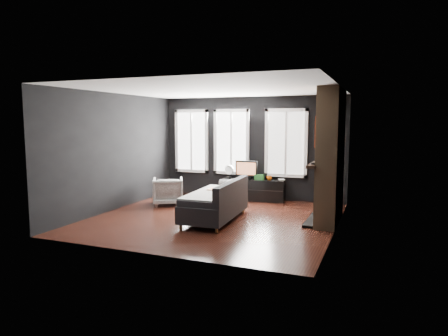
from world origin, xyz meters
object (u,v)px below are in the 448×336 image
at_px(book, 279,176).
at_px(media_console, 254,189).
at_px(mantel_vase, 321,155).
at_px(sofa, 215,200).
at_px(monitor, 246,168).
at_px(armchair, 168,190).
at_px(mug, 269,177).

bearing_deg(book, media_console, -170.56).
bearing_deg(mantel_vase, sofa, -149.39).
distance_m(media_console, book, 0.75).
height_order(sofa, monitor, monitor).
xyz_separation_m(armchair, monitor, (1.60, 1.34, 0.45)).
xyz_separation_m(sofa, mug, (0.52, 2.35, 0.19)).
bearing_deg(mantel_vase, mug, 141.31).
relative_size(armchair, media_console, 0.46).
relative_size(sofa, mug, 15.32).
distance_m(sofa, book, 2.59).
distance_m(sofa, monitor, 2.40).
bearing_deg(armchair, sofa, 119.55).
height_order(media_console, mug, mug).
distance_m(armchair, media_console, 2.25).
relative_size(armchair, mantel_vase, 3.52).
xyz_separation_m(sofa, mantel_vase, (1.99, 1.18, 0.91)).
bearing_deg(mug, mantel_vase, -38.69).
bearing_deg(sofa, mantel_vase, 27.70).
height_order(monitor, mantel_vase, mantel_vase).
relative_size(media_console, monitor, 2.68).
relative_size(monitor, mantel_vase, 2.88).
height_order(sofa, mug, sofa).
xyz_separation_m(monitor, book, (0.84, 0.11, -0.16)).
height_order(sofa, book, sofa).
height_order(sofa, mantel_vase, mantel_vase).
relative_size(sofa, mantel_vase, 9.42).
bearing_deg(mantel_vase, book, 134.03).
xyz_separation_m(book, mantel_vase, (1.25, -1.30, 0.67)).
distance_m(media_console, mantel_vase, 2.46).
height_order(media_console, mantel_vase, mantel_vase).
distance_m(sofa, mantel_vase, 2.48).
bearing_deg(media_console, book, 4.12).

